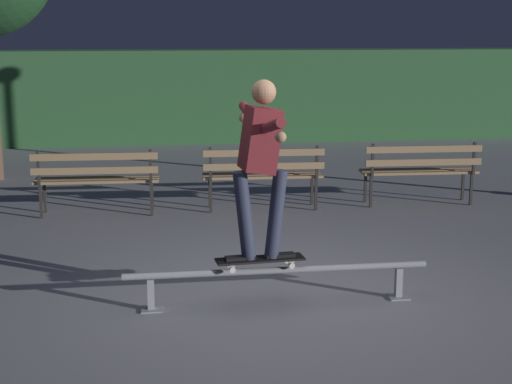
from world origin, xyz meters
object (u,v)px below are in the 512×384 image
skateboarder (261,154)px  park_bench_left_center (263,171)px  park_bench_right_center (421,167)px  park_bench_leftmost (96,175)px  skateboard (260,260)px  grind_rail (278,275)px

skateboarder → park_bench_left_center: skateboarder is taller
park_bench_left_center → skateboarder: bearing=-99.0°
skateboarder → park_bench_right_center: 4.60m
park_bench_leftmost → park_bench_left_center: bearing=0.0°
park_bench_leftmost → park_bench_right_center: same height
skateboard → park_bench_leftmost: size_ratio=0.49×
grind_rail → skateboarder: size_ratio=1.74×
grind_rail → park_bench_left_center: bearing=83.4°
skateboarder → park_bench_leftmost: (-1.61, 3.60, -0.81)m
skateboard → park_bench_leftmost: 3.94m
park_bench_leftmost → skateboarder: bearing=-65.8°
grind_rail → skateboard: 0.22m
skateboard → park_bench_left_center: bearing=80.9°
grind_rail → park_bench_right_center: size_ratio=1.68×
grind_rail → skateboarder: skateboarder is taller
grind_rail → skateboard: bearing=180.0°
park_bench_left_center → park_bench_right_center: size_ratio=1.00×
skateboard → park_bench_left_center: size_ratio=0.49×
skateboarder → park_bench_left_center: (0.57, 3.60, -0.81)m
grind_rail → park_bench_right_center: (2.60, 3.60, 0.27)m
skateboard → park_bench_leftmost: bearing=114.1°
skateboarder → park_bench_leftmost: skateboarder is taller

